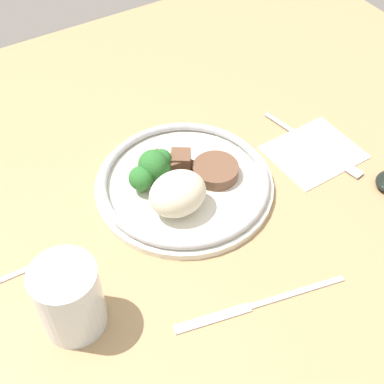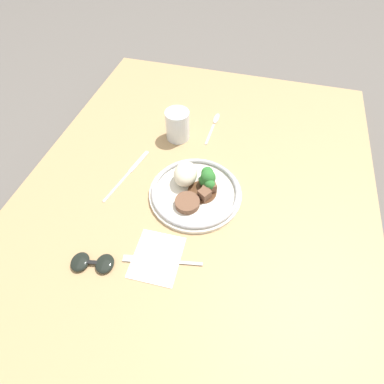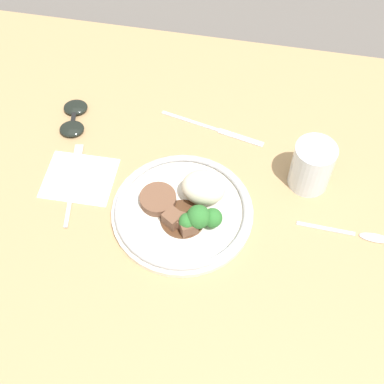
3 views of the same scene
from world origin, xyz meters
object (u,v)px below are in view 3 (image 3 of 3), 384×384
at_px(plate, 186,206).
at_px(fork, 74,176).
at_px(spoon, 363,236).
at_px(sunglasses, 74,118).
at_px(juice_glass, 311,168).
at_px(knife, 216,129).

height_order(plate, fork, plate).
xyz_separation_m(spoon, sunglasses, (-0.58, 0.16, 0.01)).
height_order(juice_glass, sunglasses, juice_glass).
distance_m(juice_glass, sunglasses, 0.48).
bearing_deg(knife, plate, -82.98).
distance_m(plate, juice_glass, 0.24).
xyz_separation_m(fork, spoon, (0.54, -0.03, -0.00)).
bearing_deg(sunglasses, knife, -4.71).
relative_size(fork, spoon, 1.14).
relative_size(plate, spoon, 1.54).
bearing_deg(juice_glass, knife, 153.60).
bearing_deg(plate, juice_glass, 27.42).
bearing_deg(plate, spoon, 1.64).
xyz_separation_m(knife, sunglasses, (-0.29, -0.03, 0.01)).
distance_m(fork, knife, 0.29).
relative_size(fork, sunglasses, 1.72).
height_order(plate, sunglasses, plate).
height_order(juice_glass, fork, juice_glass).
relative_size(plate, knife, 1.17).
bearing_deg(spoon, fork, 179.07).
distance_m(juice_glass, fork, 0.44).
bearing_deg(sunglasses, juice_glass, -18.28).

